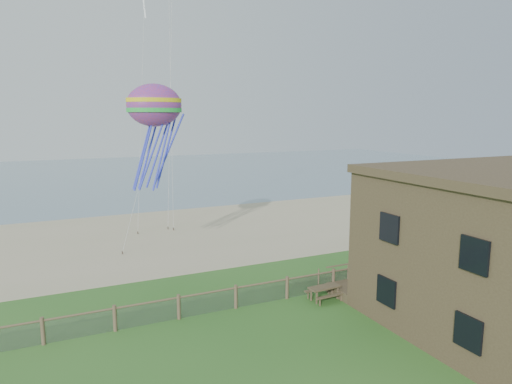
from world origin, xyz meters
The scene contains 7 objects.
ground centered at (0.00, 0.00, 0.00)m, with size 160.00×160.00×0.00m, color #275C1F.
sand_beach centered at (0.00, 22.00, 0.00)m, with size 72.00×20.00×0.02m, color tan.
ocean centered at (0.00, 66.00, 0.00)m, with size 160.00×68.00×0.02m, color slate.
chainlink_fence centered at (0.00, 6.00, 0.55)m, with size 36.20×0.20×1.25m, color #4E412C, non-canonical shape.
motel_deck centered at (13.00, 5.00, 0.25)m, with size 15.00×2.00×0.50m, color brown.
picnic_table centered at (4.75, 5.00, 0.37)m, with size 1.77×1.34×0.75m, color brown, non-canonical shape.
octopus_kite centered at (-1.81, 15.10, 8.61)m, with size 3.55×2.50×7.30m, color red, non-canonical shape.
Camera 1 is at (-8.44, -14.56, 9.73)m, focal length 32.00 mm.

